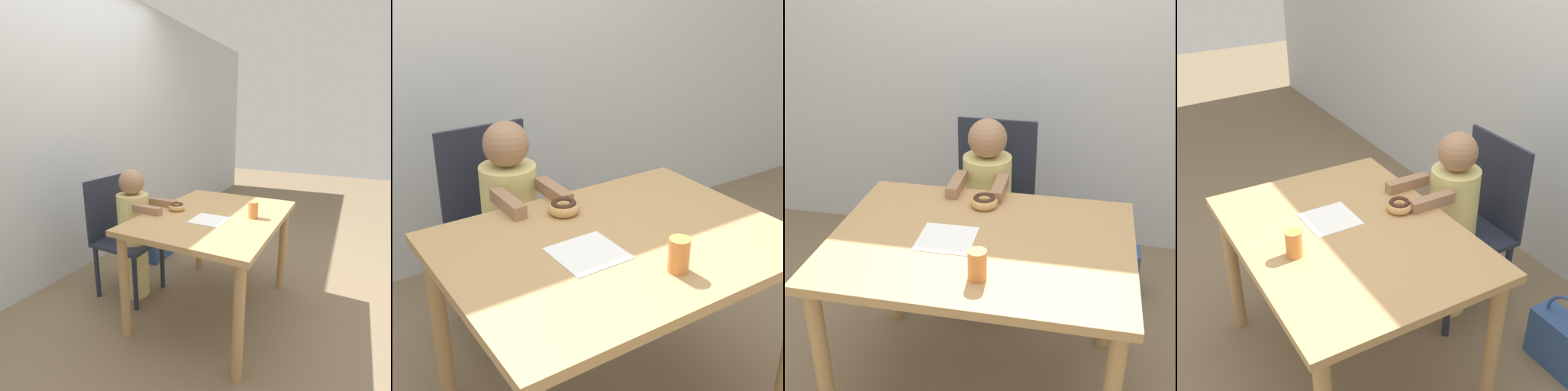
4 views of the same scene
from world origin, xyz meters
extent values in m
cube|color=silver|center=(0.00, 1.36, 1.25)|extent=(8.00, 0.05, 2.50)
cube|color=tan|center=(0.00, 0.00, 0.70)|extent=(1.14, 0.86, 0.03)
cylinder|color=tan|center=(-0.51, 0.37, 0.34)|extent=(0.06, 0.06, 0.69)
cylinder|color=tan|center=(0.51, 0.37, 0.34)|extent=(0.06, 0.06, 0.69)
cube|color=#232838|center=(-0.10, 0.67, 0.43)|extent=(0.41, 0.43, 0.03)
cube|color=#232838|center=(-0.10, 0.87, 0.67)|extent=(0.41, 0.02, 0.47)
cylinder|color=#232838|center=(-0.27, 0.49, 0.21)|extent=(0.04, 0.04, 0.42)
cylinder|color=#232838|center=(0.08, 0.49, 0.21)|extent=(0.04, 0.04, 0.42)
cylinder|color=#232838|center=(-0.27, 0.85, 0.21)|extent=(0.04, 0.04, 0.42)
cylinder|color=#232838|center=(0.08, 0.85, 0.21)|extent=(0.04, 0.04, 0.42)
cylinder|color=#E0D17F|center=(-0.10, 0.61, 0.22)|extent=(0.20, 0.20, 0.44)
cylinder|color=#E0D17F|center=(-0.10, 0.61, 0.62)|extent=(0.23, 0.23, 0.37)
sphere|color=#997051|center=(-0.10, 0.61, 0.90)|extent=(0.18, 0.18, 0.18)
cube|color=#997051|center=(-0.19, 0.41, 0.75)|extent=(0.05, 0.21, 0.05)
cube|color=#997051|center=(0.00, 0.41, 0.75)|extent=(0.05, 0.21, 0.05)
torus|color=tan|center=(-0.04, 0.27, 0.74)|extent=(0.11, 0.11, 0.04)
torus|color=#381E14|center=(-0.04, 0.27, 0.76)|extent=(0.09, 0.09, 0.02)
cube|color=white|center=(-0.13, -0.02, 0.72)|extent=(0.21, 0.21, 0.00)
cube|color=#2D4C84|center=(0.51, 0.82, 0.13)|extent=(0.34, 0.14, 0.26)
torus|color=#2D4C84|center=(0.51, 0.82, 0.26)|extent=(0.27, 0.02, 0.27)
cylinder|color=orange|center=(0.04, -0.25, 0.77)|extent=(0.06, 0.06, 0.11)
camera|label=1|loc=(-1.78, -0.79, 1.35)|focal=28.00mm
camera|label=2|loc=(-0.94, -1.26, 1.58)|focal=50.00mm
camera|label=3|loc=(0.36, -1.73, 1.76)|focal=50.00mm
camera|label=4|loc=(1.65, -0.84, 1.93)|focal=50.00mm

